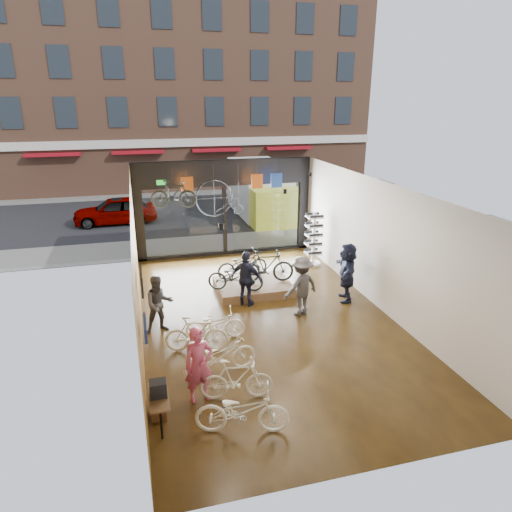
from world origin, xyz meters
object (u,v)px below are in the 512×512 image
object	(u,v)px
customer_1	(159,304)
customer_3	(301,286)
box_truck	(264,192)
hung_bike	(173,194)
floor_bike_1	(237,380)
floor_bike_3	(196,334)
customer_5	(347,272)
floor_bike_2	(220,356)
display_platform	(253,287)
penny_farthing	(222,199)
display_bike_right	(242,264)
floor_bike_0	(242,411)
display_bike_mid	(267,267)
sunglasses_rack	(314,240)
customer_0	(199,365)
display_bike_left	(236,277)
floor_bike_4	(215,324)
street_car	(115,210)
customer_2	(247,279)

from	to	relation	value
customer_1	customer_3	bearing A→B (deg)	-10.52
box_truck	hung_bike	distance (m)	8.67
floor_bike_1	floor_bike_3	size ratio (longest dim) A/B	0.97
customer_5	floor_bike_3	bearing A→B (deg)	-49.66
floor_bike_2	display_platform	size ratio (longest dim) A/B	0.73
customer_1	penny_farthing	size ratio (longest dim) A/B	0.92
display_platform	display_bike_right	world-z (taller)	display_bike_right
floor_bike_0	display_bike_right	xyz separation A→B (m)	(1.66, 7.01, 0.29)
display_bike_mid	sunglasses_rack	distance (m)	3.04
display_bike_right	customer_0	xyz separation A→B (m)	(-2.30, -5.81, 0.07)
floor_bike_0	floor_bike_1	xyz separation A→B (m)	(0.12, 1.02, -0.01)
hung_bike	customer_3	bearing A→B (deg)	-129.47
customer_1	display_platform	bearing A→B (deg)	21.90
floor_bike_2	display_bike_left	size ratio (longest dim) A/B	1.00
floor_bike_0	display_bike_left	world-z (taller)	display_bike_left
customer_3	penny_farthing	xyz separation A→B (m)	(-1.33, 4.96, 1.60)
display_bike_right	penny_farthing	size ratio (longest dim) A/B	1.01
floor_bike_4	sunglasses_rack	world-z (taller)	sunglasses_rack
floor_bike_0	sunglasses_rack	xyz separation A→B (m)	(4.71, 8.26, 0.54)
box_truck	hung_bike	xyz separation A→B (m)	(-5.17, -6.80, 1.51)
display_bike_mid	floor_bike_2	bearing A→B (deg)	158.74
floor_bike_3	customer_3	size ratio (longest dim) A/B	0.88
box_truck	display_bike_left	distance (m)	10.18
street_car	display_bike_left	bearing A→B (deg)	20.22
floor_bike_1	hung_bike	size ratio (longest dim) A/B	0.98
display_bike_left	customer_3	bearing A→B (deg)	-114.05
floor_bike_4	customer_2	world-z (taller)	customer_2
customer_5	sunglasses_rack	bearing A→B (deg)	-163.56
floor_bike_4	penny_farthing	size ratio (longest dim) A/B	0.90
box_truck	floor_bike_0	world-z (taller)	box_truck
floor_bike_3	customer_5	bearing A→B (deg)	-56.72
display_platform	customer_0	size ratio (longest dim) A/B	1.44
box_truck	display_bike_right	size ratio (longest dim) A/B	4.07
customer_5	penny_farthing	distance (m)	5.55
display_bike_mid	sunglasses_rack	bearing A→B (deg)	-44.34
floor_bike_1	customer_3	bearing A→B (deg)	-28.12
display_platform	customer_0	xyz separation A→B (m)	(-2.52, -5.21, 0.69)
hung_bike	display_bike_mid	bearing A→B (deg)	-116.51
street_car	display_bike_mid	bearing A→B (deg)	26.32
floor_bike_0	display_platform	bearing A→B (deg)	-1.36
street_car	box_truck	xyz separation A→B (m)	(7.48, -1.00, 0.72)
customer_1	sunglasses_rack	world-z (taller)	sunglasses_rack
street_car	display_bike_right	xyz separation A→B (m)	(4.33, -9.46, 0.07)
floor_bike_0	customer_3	xyz separation A→B (m)	(2.79, 4.43, 0.43)
street_car	box_truck	size ratio (longest dim) A/B	0.57
hung_bike	sunglasses_rack	bearing A→B (deg)	-80.59
box_truck	floor_bike_3	size ratio (longest dim) A/B	4.51
sunglasses_rack	hung_bike	distance (m)	5.42
street_car	floor_bike_1	world-z (taller)	street_car
floor_bike_1	street_car	bearing A→B (deg)	20.23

